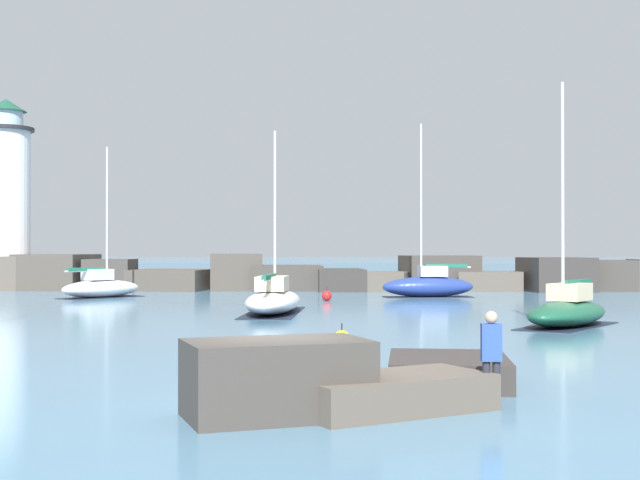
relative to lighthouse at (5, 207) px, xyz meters
The scene contains 12 objects.
ground_plane 52.63m from the lighthouse, 63.40° to the right, with size 600.00×600.00×0.00m, color teal.
open_sea_beyond 63.79m from the lighthouse, 68.37° to the left, with size 400.00×116.00×0.01m.
breakwater_jetty 25.81m from the lighthouse, ahead, with size 57.91×6.91×2.54m.
lighthouse is the anchor object (origin of this frame).
foreground_rocks 52.50m from the lighthouse, 66.76° to the right, with size 14.99×9.73×1.32m.
sailboat_moored_1 31.79m from the lighthouse, 47.21° to the right, with size 2.48×8.41×8.26m.
sailboat_moored_2 31.29m from the lighthouse, 17.92° to the right, with size 5.73×2.62×10.34m.
sailboat_moored_3 15.57m from the lighthouse, 47.06° to the right, with size 4.74×5.49×8.94m.
sailboat_moored_4 44.39m from the lighthouse, 41.88° to the right, with size 4.94×5.97×9.00m.
mooring_buoy_orange_near 44.57m from the lighthouse, 56.29° to the right, with size 0.50×0.50×0.70m.
mooring_buoy_far_side 27.58m from the lighthouse, 29.89° to the right, with size 0.56×0.56×0.76m.
person_on_rocks 54.27m from the lighthouse, 59.59° to the right, with size 0.36×0.23×1.75m.
Camera 1 is at (1.46, -15.97, 2.87)m, focal length 50.00 mm.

